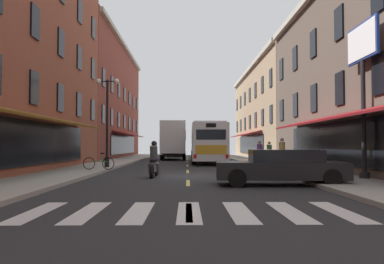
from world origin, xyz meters
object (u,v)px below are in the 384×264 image
object	(u,v)px
box_truck	(173,140)
pedestrian_rear	(269,152)
motorcycle_rider	(154,162)
pedestrian_mid	(282,152)
bicycle_near	(99,163)
billboard_sign	(363,62)
transit_bus	(207,143)
street_lamp_twin	(107,118)
sedan_near	(176,151)
sedan_mid	(281,167)
pedestrian_near	(260,152)

from	to	relation	value
box_truck	pedestrian_rear	distance (m)	13.88
motorcycle_rider	pedestrian_mid	bearing A→B (deg)	37.59
bicycle_near	billboard_sign	bearing A→B (deg)	-25.30
box_truck	pedestrian_rear	bearing A→B (deg)	-58.41
transit_bus	street_lamp_twin	world-z (taller)	street_lamp_twin
sedan_near	pedestrian_mid	size ratio (longest dim) A/B	2.41
street_lamp_twin	transit_bus	bearing A→B (deg)	54.28
transit_bus	pedestrian_mid	xyz separation A→B (m)	(4.04, -9.26, -0.62)
billboard_sign	pedestrian_mid	world-z (taller)	billboard_sign
billboard_sign	sedan_mid	xyz separation A→B (m)	(-3.66, -1.31, -4.15)
motorcycle_rider	billboard_sign	bearing A→B (deg)	-14.88
billboard_sign	street_lamp_twin	size ratio (longest dim) A/B	1.16
billboard_sign	bicycle_near	xyz separation A→B (m)	(-11.86, 5.61, -4.32)
bicycle_near	pedestrian_rear	size ratio (longest dim) A/B	1.08
billboard_sign	box_truck	world-z (taller)	billboard_sign
bicycle_near	pedestrian_mid	bearing A→B (deg)	12.08
sedan_near	sedan_mid	world-z (taller)	sedan_near
box_truck	sedan_mid	distance (m)	25.60
bicycle_near	pedestrian_near	xyz separation A→B (m)	(9.80, 5.60, 0.51)
bicycle_near	pedestrian_near	world-z (taller)	pedestrian_near
box_truck	bicycle_near	xyz separation A→B (m)	(-3.38, -18.19, -1.45)
sedan_mid	bicycle_near	world-z (taller)	sedan_mid
sedan_near	sedan_mid	xyz separation A→B (m)	(4.87, -35.02, -0.03)
box_truck	sedan_near	world-z (taller)	box_truck
sedan_near	pedestrian_mid	distance (m)	26.83
transit_bus	bicycle_near	world-z (taller)	transit_bus
sedan_near	pedestrian_rear	world-z (taller)	pedestrian_rear
motorcycle_rider	pedestrian_near	bearing A→B (deg)	53.81
sedan_near	box_truck	bearing A→B (deg)	-89.71
bicycle_near	pedestrian_near	size ratio (longest dim) A/B	1.04
transit_bus	sedan_near	distance (m)	16.92
pedestrian_near	street_lamp_twin	world-z (taller)	street_lamp_twin
box_truck	pedestrian_near	distance (m)	14.16
box_truck	motorcycle_rider	bearing A→B (deg)	-90.29
transit_bus	pedestrian_near	size ratio (longest dim) A/B	7.35
sedan_near	pedestrian_near	bearing A→B (deg)	-73.96
sedan_near	sedan_mid	size ratio (longest dim) A/B	0.91
transit_bus	box_truck	distance (m)	7.37
sedan_near	bicycle_near	distance (m)	28.30
sedan_near	billboard_sign	bearing A→B (deg)	-75.80
pedestrian_near	pedestrian_rear	distance (m)	1.16
bicycle_near	pedestrian_rear	xyz separation A→B (m)	(10.63, 6.40, 0.45)
transit_bus	bicycle_near	xyz separation A→B (m)	(-6.48, -11.51, -1.17)
sedan_near	street_lamp_twin	bearing A→B (deg)	-97.53
billboard_sign	sedan_mid	distance (m)	5.69
sedan_near	motorcycle_rider	xyz separation A→B (m)	(-0.06, -31.42, 0.01)
box_truck	pedestrian_near	xyz separation A→B (m)	(6.42, -12.59, -0.95)
motorcycle_rider	sedan_near	bearing A→B (deg)	89.89
sedan_near	pedestrian_near	size ratio (longest dim) A/B	2.59
pedestrian_rear	pedestrian_near	bearing A→B (deg)	-88.52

